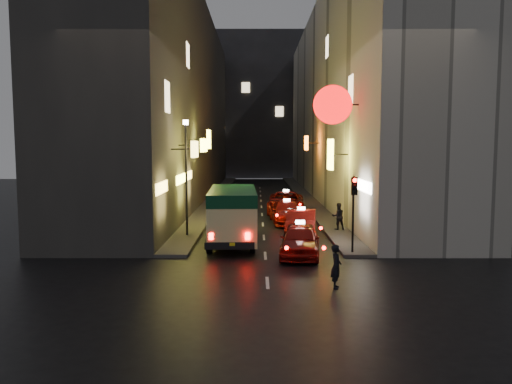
{
  "coord_description": "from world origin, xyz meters",
  "views": [
    {
      "loc": [
        -0.4,
        -13.91,
        5.05
      ],
      "look_at": [
        -0.43,
        13.0,
        2.5
      ],
      "focal_mm": 35.0,
      "sensor_mm": 36.0,
      "label": 1
    }
  ],
  "objects_px": {
    "minibus": "(233,209)",
    "lamp_post": "(186,169)",
    "traffic_light": "(354,197)",
    "pedestrian_crossing": "(336,264)",
    "taxi_near": "(300,237)"
  },
  "relations": [
    {
      "from": "minibus",
      "to": "traffic_light",
      "type": "bearing_deg",
      "value": -25.97
    },
    {
      "from": "minibus",
      "to": "lamp_post",
      "type": "relative_size",
      "value": 1.06
    },
    {
      "from": "traffic_light",
      "to": "lamp_post",
      "type": "xyz_separation_m",
      "value": [
        -8.2,
        4.53,
        1.04
      ]
    },
    {
      "from": "taxi_near",
      "to": "traffic_light",
      "type": "height_order",
      "value": "traffic_light"
    },
    {
      "from": "minibus",
      "to": "traffic_light",
      "type": "distance_m",
      "value": 6.3
    },
    {
      "from": "traffic_light",
      "to": "lamp_post",
      "type": "relative_size",
      "value": 0.56
    },
    {
      "from": "taxi_near",
      "to": "pedestrian_crossing",
      "type": "distance_m",
      "value": 5.2
    },
    {
      "from": "minibus",
      "to": "taxi_near",
      "type": "height_order",
      "value": "minibus"
    },
    {
      "from": "minibus",
      "to": "taxi_near",
      "type": "relative_size",
      "value": 1.18
    },
    {
      "from": "pedestrian_crossing",
      "to": "lamp_post",
      "type": "height_order",
      "value": "lamp_post"
    },
    {
      "from": "taxi_near",
      "to": "lamp_post",
      "type": "distance_m",
      "value": 7.89
    },
    {
      "from": "minibus",
      "to": "lamp_post",
      "type": "xyz_separation_m",
      "value": [
        -2.59,
        1.8,
        1.94
      ]
    },
    {
      "from": "traffic_light",
      "to": "lamp_post",
      "type": "distance_m",
      "value": 9.42
    },
    {
      "from": "minibus",
      "to": "pedestrian_crossing",
      "type": "xyz_separation_m",
      "value": [
        4.02,
        -7.88,
        -0.89
      ]
    },
    {
      "from": "taxi_near",
      "to": "pedestrian_crossing",
      "type": "relative_size",
      "value": 3.16
    }
  ]
}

